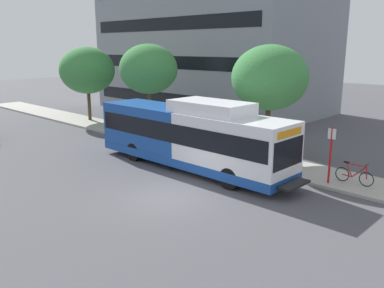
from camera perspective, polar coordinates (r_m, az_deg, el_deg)
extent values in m
plane|color=#4C4C51|center=(23.38, -16.81, -2.37)|extent=(120.00, 120.00, 0.00)
cube|color=#A8A399|center=(25.93, -1.05, -0.07)|extent=(3.00, 56.00, 0.14)
cube|color=white|center=(18.95, 5.94, -0.25)|extent=(2.54, 5.80, 2.73)
cube|color=#19479E|center=(22.87, -5.61, 2.15)|extent=(2.54, 5.80, 2.73)
cube|color=#19479E|center=(21.08, -0.37, -1.97)|extent=(2.57, 11.60, 0.44)
cube|color=black|center=(20.72, -0.38, 2.06)|extent=(2.58, 11.25, 0.96)
cube|color=black|center=(17.37, 13.42, -1.27)|extent=(2.34, 0.10, 1.24)
cube|color=orange|center=(17.17, 13.60, 1.53)|extent=(1.90, 0.08, 0.32)
cube|color=white|center=(19.53, 2.68, 5.21)|extent=(2.16, 4.06, 0.60)
cube|color=black|center=(17.56, 14.28, -5.60)|extent=(1.78, 0.60, 0.10)
cylinder|color=black|center=(18.01, 5.38, -4.90)|extent=(0.30, 1.00, 1.00)
cylinder|color=black|center=(19.76, 9.47, -3.35)|extent=(0.30, 1.00, 1.00)
cylinder|color=black|center=(22.65, -8.19, -1.11)|extent=(0.30, 1.00, 1.00)
cylinder|color=black|center=(24.07, -3.97, -0.13)|extent=(0.30, 1.00, 1.00)
cylinder|color=red|center=(19.14, 19.01, -1.55)|extent=(0.10, 0.10, 2.60)
cube|color=white|center=(18.90, 19.22, 1.37)|extent=(0.04, 0.36, 0.48)
torus|color=black|center=(19.52, 23.48, -4.63)|extent=(0.04, 0.66, 0.66)
torus|color=black|center=(19.89, 20.52, -4.02)|extent=(0.04, 0.66, 0.66)
cylinder|color=#B2191E|center=(19.55, 22.60, -3.68)|extent=(0.05, 0.64, 0.64)
cylinder|color=#B2191E|center=(19.71, 21.39, -3.44)|extent=(0.05, 0.34, 0.62)
cylinder|color=#B2191E|center=(19.52, 22.27, -2.76)|extent=(0.05, 0.90, 0.05)
cylinder|color=#B2191E|center=(19.81, 21.12, -4.19)|extent=(0.05, 0.45, 0.08)
cylinder|color=#B2191E|center=(19.43, 23.51, -3.67)|extent=(0.05, 0.10, 0.67)
cylinder|color=black|center=(19.35, 23.53, -2.71)|extent=(0.52, 0.03, 0.03)
cube|color=black|center=(19.67, 21.07, -2.41)|extent=(0.12, 0.24, 0.06)
cylinder|color=#4C3823|center=(22.83, 10.62, 1.70)|extent=(0.28, 0.28, 2.88)
ellipsoid|color=#3D8442|center=(22.41, 10.96, 9.22)|extent=(4.15, 4.15, 3.53)
cylinder|color=#4C3823|center=(29.32, -6.04, 4.58)|extent=(0.28, 0.28, 3.00)
ellipsoid|color=#3D8442|center=(29.00, -6.19, 10.52)|extent=(4.11, 4.11, 3.49)
cylinder|color=#4C3823|center=(35.36, -14.35, 5.33)|extent=(0.28, 0.28, 2.47)
ellipsoid|color=#3D8442|center=(35.08, -14.64, 10.08)|extent=(4.54, 4.54, 3.86)
cube|color=black|center=(41.07, 2.89, 7.19)|extent=(12.53, 19.81, 1.10)
cube|color=black|center=(40.83, 2.94, 11.73)|extent=(12.53, 19.81, 1.10)
cube|color=black|center=(40.86, 3.00, 16.30)|extent=(12.53, 19.81, 1.10)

